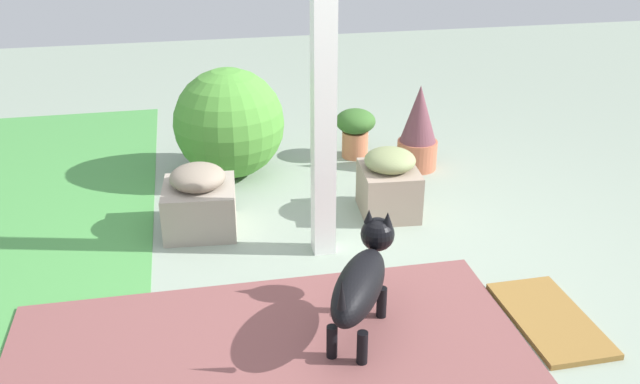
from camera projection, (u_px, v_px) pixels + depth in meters
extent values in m
plane|color=gray|center=(339.00, 281.00, 3.79)|extent=(12.00, 12.00, 0.00)
cube|color=white|center=(324.00, 76.00, 3.65)|extent=(0.12, 0.12, 2.09)
cube|color=gray|center=(389.00, 191.00, 4.47)|extent=(0.43, 0.38, 0.31)
ellipsoid|color=#848F5D|center=(390.00, 160.00, 4.38)|extent=(0.32, 0.32, 0.15)
cube|color=#9F9384|center=(200.00, 208.00, 4.26)|extent=(0.47, 0.46, 0.29)
ellipsoid|color=gray|center=(197.00, 177.00, 4.18)|extent=(0.33, 0.33, 0.15)
sphere|color=#4C9035|center=(229.00, 123.00, 4.94)|extent=(0.79, 0.79, 0.79)
cylinder|color=#B56245|center=(417.00, 154.00, 5.16)|extent=(0.29, 0.29, 0.21)
cone|color=brown|center=(419.00, 114.00, 5.03)|extent=(0.27, 0.27, 0.42)
cylinder|color=#CB7651|center=(355.00, 144.00, 5.37)|extent=(0.20, 0.20, 0.20)
ellipsoid|color=#366428|center=(356.00, 121.00, 5.29)|extent=(0.30, 0.30, 0.18)
ellipsoid|color=black|center=(359.00, 286.00, 3.20)|extent=(0.63, 0.47, 0.22)
sphere|color=black|center=(378.00, 234.00, 3.47)|extent=(0.17, 0.17, 0.17)
cone|color=black|center=(369.00, 216.00, 3.44)|extent=(0.05, 0.05, 0.07)
cone|color=black|center=(388.00, 219.00, 3.42)|extent=(0.05, 0.05, 0.07)
cylinder|color=black|center=(354.00, 299.00, 3.47)|extent=(0.05, 0.05, 0.18)
cylinder|color=black|center=(382.00, 304.00, 3.43)|extent=(0.05, 0.05, 0.18)
cylinder|color=black|center=(332.00, 343.00, 3.15)|extent=(0.05, 0.05, 0.18)
cylinder|color=black|center=(362.00, 349.00, 3.11)|extent=(0.05, 0.05, 0.18)
cone|color=black|center=(342.00, 294.00, 2.90)|extent=(0.04, 0.04, 0.14)
cube|color=olive|center=(550.00, 319.00, 3.44)|extent=(0.69, 0.37, 0.03)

